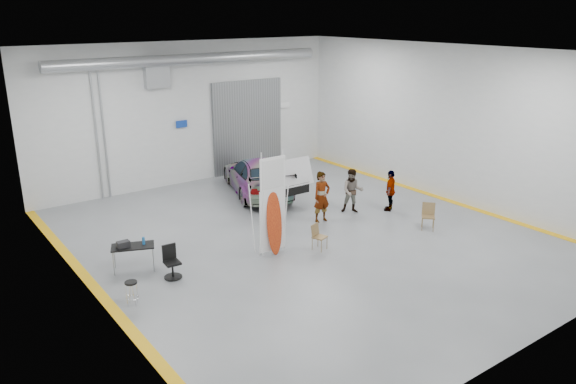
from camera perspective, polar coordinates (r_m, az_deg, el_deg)
ground at (r=18.74m, az=1.77°, el=-4.54°), size 16.00×16.00×0.00m
room_shell at (r=19.49m, az=-1.61°, el=8.83°), size 14.02×16.18×6.01m
sedan_car at (r=22.92m, az=-3.13°, el=1.65°), size 3.64×5.52×1.48m
person_a at (r=19.80m, az=3.45°, el=-0.49°), size 0.69×0.48×1.83m
person_b at (r=20.81m, az=6.57°, el=0.11°), size 1.02×0.99×1.66m
person_c at (r=21.25m, az=10.36°, el=0.16°), size 0.96×0.81×1.56m
surfboard_display at (r=16.98m, az=-1.48°, el=-2.19°), size 0.93×0.26×3.27m
folding_chair_near at (r=17.69m, az=3.21°, el=-5.08°), size 0.49×0.52×0.82m
folding_chair_far at (r=19.82m, az=13.99°, el=-2.93°), size 0.60×0.69×0.91m
shop_stool at (r=15.02m, az=-15.58°, el=-9.88°), size 0.33×0.33×0.65m
work_table at (r=16.73m, az=-15.73°, el=-5.32°), size 1.33×1.01×0.98m
office_chair at (r=16.17m, az=-11.76°, el=-7.15°), size 0.50×0.50×0.94m
trunk_lid at (r=20.89m, az=0.31°, el=2.22°), size 1.73×1.05×0.04m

